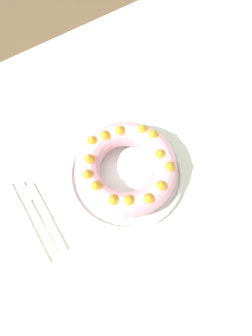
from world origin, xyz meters
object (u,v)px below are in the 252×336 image
object	(u,v)px
fork	(34,212)
bundt_cake	(126,168)
cake_knife	(49,221)
serving_dish	(126,174)
serving_knife	(30,229)

from	to	relation	value
fork	bundt_cake	bearing A→B (deg)	-9.04
cake_knife	fork	bearing A→B (deg)	118.96
serving_dish	bundt_cake	xyz separation A→B (m)	(0.00, 0.00, 0.05)
bundt_cake	serving_knife	world-z (taller)	bundt_cake
bundt_cake	serving_knife	bearing A→B (deg)	179.33
fork	serving_knife	world-z (taller)	serving_knife
cake_knife	serving_knife	bearing A→B (deg)	170.70
serving_knife	cake_knife	bearing A→B (deg)	-5.17
bundt_cake	cake_knife	xyz separation A→B (m)	(-0.23, -0.01, -0.05)
bundt_cake	serving_knife	xyz separation A→B (m)	(-0.28, 0.00, -0.05)
serving_dish	serving_knife	world-z (taller)	serving_dish
bundt_cake	fork	xyz separation A→B (m)	(-0.25, 0.04, -0.05)
serving_dish	serving_knife	bearing A→B (deg)	179.33
serving_dish	bundt_cake	distance (m)	0.05
serving_knife	fork	bearing A→B (deg)	56.16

